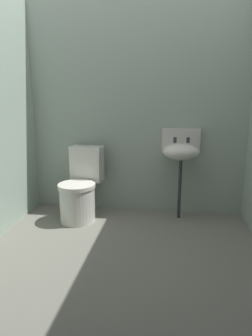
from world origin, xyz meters
TOP-DOWN VIEW (x-y plane):
  - ground_plane at (0.00, 0.00)m, footprint 2.85×2.57m
  - wall_back at (0.00, 1.14)m, footprint 2.85×0.10m
  - toilet_near_wall at (-0.58, 0.73)m, footprint 0.45×0.63m
  - sink at (0.51, 0.92)m, footprint 0.42×0.35m

SIDE VIEW (x-z plane):
  - ground_plane at x=0.00m, z-range -0.08..0.00m
  - toilet_near_wall at x=-0.58m, z-range -0.07..0.71m
  - sink at x=0.51m, z-range 0.26..1.25m
  - wall_back at x=0.00m, z-range 0.00..2.46m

